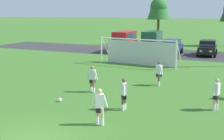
{
  "coord_description": "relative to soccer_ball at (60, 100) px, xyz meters",
  "views": [
    {
      "loc": [
        7.14,
        -8.25,
        4.88
      ],
      "look_at": [
        -0.55,
        8.64,
        1.2
      ],
      "focal_mm": 47.29,
      "sensor_mm": 36.0,
      "label": 1
    }
  ],
  "objects": [
    {
      "name": "player_winger_right",
      "position": [
        3.52,
        -2.1,
        0.71
      ],
      "size": [
        0.71,
        0.4,
        1.64
      ],
      "color": "beige",
      "rests_on": "ground"
    },
    {
      "name": "parking_lot_strip",
      "position": [
        1.94,
        21.54,
        -0.11
      ],
      "size": [
        52.0,
        8.4,
        0.01
      ],
      "primitive_type": "cube",
      "color": "#333335",
      "rests_on": "ground"
    },
    {
      "name": "ground_plane",
      "position": [
        1.94,
        10.24,
        -0.11
      ],
      "size": [
        400.0,
        400.0,
        0.0
      ],
      "primitive_type": "plane",
      "color": "#3D7028"
    },
    {
      "name": "soccer_goal",
      "position": [
        0.23,
        12.62,
        1.18
      ],
      "size": [
        7.54,
        2.51,
        2.57
      ],
      "color": "white",
      "rests_on": "ground"
    },
    {
      "name": "player_winger_left",
      "position": [
        0.69,
        2.52,
        0.71
      ],
      "size": [
        0.75,
        0.31,
        1.64
      ],
      "color": "#936B4C",
      "rests_on": "ground"
    },
    {
      "name": "parked_car_slot_left",
      "position": [
        -1.53,
        22.27,
        1.23
      ],
      "size": [
        2.46,
        4.93,
        2.52
      ],
      "color": "#194C2D",
      "rests_on": "ground"
    },
    {
      "name": "parked_car_slot_center",
      "position": [
        5.17,
        21.68,
        0.77
      ],
      "size": [
        2.19,
        4.28,
        1.72
      ],
      "color": "black",
      "rests_on": "ground"
    },
    {
      "name": "parked_car_slot_center_left",
      "position": [
        1.25,
        20.92,
        0.77
      ],
      "size": [
        2.15,
        4.26,
        1.72
      ],
      "color": "navy",
      "rests_on": "ground"
    },
    {
      "name": "player_defender_far",
      "position": [
        7.94,
        2.07,
        0.71
      ],
      "size": [
        0.33,
        0.71,
        1.64
      ],
      "color": "tan",
      "rests_on": "ground"
    },
    {
      "name": "player_striker_near",
      "position": [
        3.96,
        5.83,
        0.71
      ],
      "size": [
        0.65,
        0.5,
        1.64
      ],
      "color": "brown",
      "rests_on": "ground"
    },
    {
      "name": "soccer_ball",
      "position": [
        0.0,
        0.0,
        0.0
      ],
      "size": [
        0.22,
        0.22,
        0.22
      ],
      "color": "white",
      "rests_on": "ground"
    },
    {
      "name": "tree_left_edge",
      "position": [
        -3.12,
        30.55,
        6.08
      ],
      "size": [
        3.38,
        3.38,
        9.01
      ],
      "color": "brown",
      "rests_on": "ground"
    },
    {
      "name": "parked_car_slot_far_left",
      "position": [
        -4.55,
        20.57,
        1.23
      ],
      "size": [
        2.31,
        4.86,
        2.52
      ],
      "color": "red",
      "rests_on": "ground"
    },
    {
      "name": "player_trailing_back",
      "position": [
        3.71,
        0.22,
        0.71
      ],
      "size": [
        0.4,
        0.71,
        1.64
      ],
      "color": "brown",
      "rests_on": "ground"
    }
  ]
}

